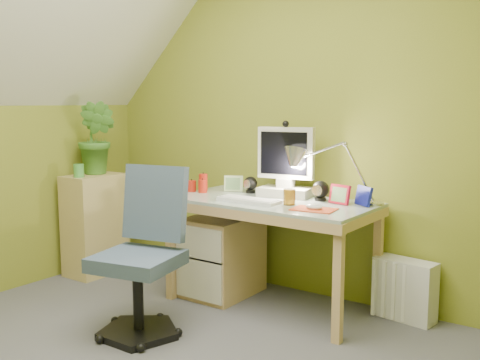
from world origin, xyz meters
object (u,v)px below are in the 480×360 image
Objects in this scene: monitor at (286,154)px; desk_lamp at (349,159)px; radiator at (405,289)px; task_chair at (137,259)px; potted_plant at (97,138)px; side_ledge at (95,224)px; desk at (271,253)px.

desk_lamp is at bearing -10.49° from monitor.
task_chair is at bearing -128.02° from radiator.
potted_plant reaches higher than desk_lamp.
side_ledge reaches higher than radiator.
radiator is (0.35, 0.09, -0.79)m from desk_lamp.
desk_lamp is at bearing 40.11° from task_chair.
desk_lamp is at bearing -157.54° from radiator.
task_chair is (-0.36, -0.85, 0.10)m from desk.
monitor is 1.21m from task_chair.
side_ledge is 0.86× the size of task_chair.
radiator is (1.16, 1.12, -0.26)m from task_chair.
monitor is at bearing -165.59° from radiator.
radiator is at bearing 10.21° from potted_plant.
desk_lamp reaches higher than task_chair.
monitor is (0.00, 0.18, 0.63)m from desk.
side_ledge is 0.67m from potted_plant.
potted_plant is 1.50× the size of radiator.
monitor is 1.53× the size of radiator.
task_chair is at bearing -111.71° from desk.
monitor reaches higher than radiator.
radiator is (2.28, 0.41, -0.87)m from potted_plant.
potted_plant is at bearing -178.27° from monitor.
desk_lamp reaches higher than desk.
desk is at bearing -100.49° from monitor.
potted_plant is at bearing -161.81° from radiator.
radiator is (0.80, 0.27, -0.16)m from desk.
potted_plant reaches higher than desk.
potted_plant is (-1.48, -0.32, 0.07)m from monitor.
desk is 0.79m from desk_lamp.
side_ledge is at bearing -160.60° from radiator.
potted_plant reaches higher than task_chair.
task_chair is (-0.36, -1.03, -0.54)m from monitor.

